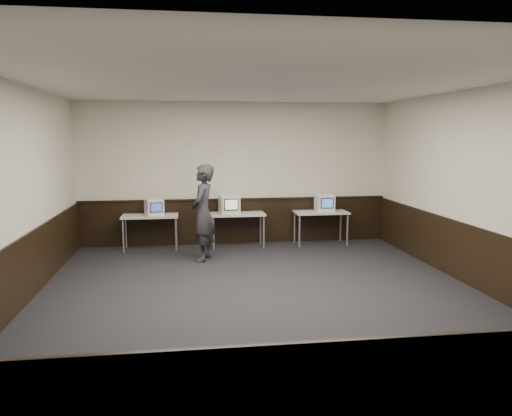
# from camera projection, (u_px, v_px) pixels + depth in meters

# --- Properties ---
(floor) EXTENTS (8.00, 8.00, 0.00)m
(floor) POSITION_uv_depth(u_px,v_px,m) (262.00, 298.00, 7.60)
(floor) COLOR black
(floor) RESTS_ON ground
(ceiling) EXTENTS (8.00, 8.00, 0.00)m
(ceiling) POSITION_uv_depth(u_px,v_px,m) (263.00, 83.00, 7.14)
(ceiling) COLOR white
(ceiling) RESTS_ON back_wall
(back_wall) EXTENTS (7.00, 0.00, 7.00)m
(back_wall) POSITION_uv_depth(u_px,v_px,m) (235.00, 174.00, 11.29)
(back_wall) COLOR beige
(back_wall) RESTS_ON ground
(front_wall) EXTENTS (7.00, 0.00, 7.00)m
(front_wall) POSITION_uv_depth(u_px,v_px,m) (351.00, 258.00, 3.45)
(front_wall) COLOR beige
(front_wall) RESTS_ON ground
(left_wall) EXTENTS (0.00, 8.00, 8.00)m
(left_wall) POSITION_uv_depth(u_px,v_px,m) (12.00, 197.00, 6.88)
(left_wall) COLOR beige
(left_wall) RESTS_ON ground
(right_wall) EXTENTS (0.00, 8.00, 8.00)m
(right_wall) POSITION_uv_depth(u_px,v_px,m) (482.00, 190.00, 7.86)
(right_wall) COLOR beige
(right_wall) RESTS_ON ground
(wainscot_back) EXTENTS (6.98, 0.04, 1.00)m
(wainscot_back) POSITION_uv_depth(u_px,v_px,m) (236.00, 221.00, 11.43)
(wainscot_back) COLOR black
(wainscot_back) RESTS_ON back_wall
(wainscot_front) EXTENTS (6.98, 0.04, 1.00)m
(wainscot_front) POSITION_uv_depth(u_px,v_px,m) (346.00, 405.00, 3.63)
(wainscot_front) COLOR black
(wainscot_front) RESTS_ON front_wall
(wainscot_left) EXTENTS (0.04, 7.98, 1.00)m
(wainscot_left) POSITION_uv_depth(u_px,v_px,m) (19.00, 275.00, 7.04)
(wainscot_left) COLOR black
(wainscot_left) RESTS_ON left_wall
(wainscot_right) EXTENTS (0.04, 7.98, 1.00)m
(wainscot_right) POSITION_uv_depth(u_px,v_px,m) (476.00, 258.00, 8.01)
(wainscot_right) COLOR black
(wainscot_right) RESTS_ON right_wall
(wainscot_rail) EXTENTS (6.98, 0.06, 0.04)m
(wainscot_rail) POSITION_uv_depth(u_px,v_px,m) (236.00, 199.00, 11.33)
(wainscot_rail) COLOR black
(wainscot_rail) RESTS_ON wainscot_back
(desk_left) EXTENTS (1.20, 0.60, 0.75)m
(desk_left) POSITION_uv_depth(u_px,v_px,m) (150.00, 218.00, 10.77)
(desk_left) COLOR beige
(desk_left) RESTS_ON ground
(desk_center) EXTENTS (1.20, 0.60, 0.75)m
(desk_center) POSITION_uv_depth(u_px,v_px,m) (238.00, 216.00, 11.03)
(desk_center) COLOR beige
(desk_center) RESTS_ON ground
(desk_right) EXTENTS (1.20, 0.60, 0.75)m
(desk_right) POSITION_uv_depth(u_px,v_px,m) (321.00, 215.00, 11.30)
(desk_right) COLOR beige
(desk_right) RESTS_ON ground
(emac_left) EXTENTS (0.45, 0.46, 0.36)m
(emac_left) POSITION_uv_depth(u_px,v_px,m) (154.00, 207.00, 10.70)
(emac_left) COLOR white
(emac_left) RESTS_ON desk_left
(emac_center) EXTENTS (0.46, 0.49, 0.42)m
(emac_center) POSITION_uv_depth(u_px,v_px,m) (229.00, 204.00, 10.93)
(emac_center) COLOR white
(emac_center) RESTS_ON desk_center
(emac_right) EXTENTS (0.39, 0.42, 0.39)m
(emac_right) POSITION_uv_depth(u_px,v_px,m) (325.00, 203.00, 11.27)
(emac_right) COLOR white
(emac_right) RESTS_ON desk_right
(person) EXTENTS (0.64, 0.79, 1.90)m
(person) POSITION_uv_depth(u_px,v_px,m) (203.00, 213.00, 9.76)
(person) COLOR #27262C
(person) RESTS_ON ground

